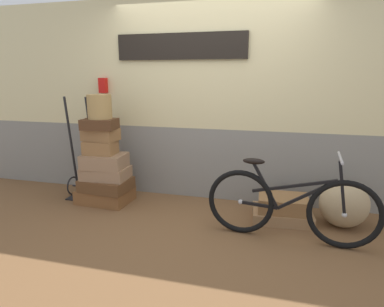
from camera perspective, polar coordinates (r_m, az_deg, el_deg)
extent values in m
cube|color=brown|center=(3.88, 0.63, -11.86)|extent=(9.07, 5.20, 0.06)
cube|color=gray|center=(4.49, 3.33, -1.55)|extent=(7.07, 0.20, 0.94)
cube|color=beige|center=(4.35, 3.57, 15.12)|extent=(7.07, 0.20, 1.63)
cube|color=black|center=(4.34, -1.99, 17.94)|extent=(1.68, 0.04, 0.32)
cube|color=red|center=(4.74, -15.03, 11.23)|extent=(0.10, 0.08, 0.20)
cube|color=brown|center=(4.53, -14.65, -6.93)|extent=(0.68, 0.51, 0.18)
cube|color=brown|center=(4.43, -14.51, -5.14)|extent=(0.64, 0.49, 0.15)
cube|color=#937051|center=(4.39, -14.57, -3.25)|extent=(0.58, 0.41, 0.15)
cube|color=#937051|center=(4.35, -14.78, -1.22)|extent=(0.54, 0.42, 0.17)
cube|color=olive|center=(4.33, -15.45, 1.00)|extent=(0.40, 0.30, 0.17)
cube|color=olive|center=(4.34, -15.42, 3.17)|extent=(0.43, 0.30, 0.15)
cube|color=#4C2D19|center=(4.27, -15.59, 4.90)|extent=(0.44, 0.34, 0.13)
cube|color=#9E754C|center=(4.00, 15.19, -10.13)|extent=(0.70, 0.52, 0.12)
cube|color=olive|center=(3.94, 15.37, -8.25)|extent=(0.57, 0.43, 0.17)
cylinder|color=#A8844C|center=(4.26, -15.60, 7.76)|extent=(0.30, 0.30, 0.30)
torus|color=black|center=(4.91, -19.79, -5.21)|extent=(0.02, 0.26, 0.26)
torus|color=black|center=(4.71, -16.04, -5.69)|extent=(0.02, 0.26, 0.26)
cylinder|color=black|center=(4.81, -17.95, -5.45)|extent=(0.37, 0.02, 0.02)
cylinder|color=black|center=(4.74, -20.07, 1.82)|extent=(0.03, 0.16, 1.23)
cylinder|color=black|center=(4.57, -16.85, 1.66)|extent=(0.03, 0.16, 1.23)
cube|color=black|center=(4.76, -18.56, -7.23)|extent=(0.33, 0.22, 0.02)
ellipsoid|color=tan|center=(4.00, 24.66, -7.88)|extent=(0.52, 0.44, 0.52)
torus|color=black|center=(3.51, 8.32, -8.22)|extent=(0.69, 0.11, 0.68)
sphere|color=#B2B2B7|center=(3.51, 8.32, -8.22)|extent=(0.05, 0.05, 0.05)
torus|color=black|center=(3.48, 24.71, -9.55)|extent=(0.69, 0.11, 0.68)
sphere|color=#B2B2B7|center=(3.48, 24.71, -9.55)|extent=(0.05, 0.05, 0.05)
cube|color=black|center=(3.40, 19.08, -6.74)|extent=(0.54, 0.07, 0.37)
cube|color=black|center=(3.41, 12.53, -5.41)|extent=(0.28, 0.05, 0.46)
cube|color=black|center=(3.49, 11.37, -8.65)|extent=(0.38, 0.06, 0.05)
cube|color=black|center=(3.38, 17.01, -5.36)|extent=(0.79, 0.09, 0.22)
cube|color=black|center=(3.39, 24.41, -5.47)|extent=(0.11, 0.04, 0.52)
ellipsoid|color=black|center=(3.35, 10.57, -1.30)|extent=(0.23, 0.11, 0.06)
cylinder|color=#A5A5AD|center=(3.31, 24.15, -0.67)|extent=(0.06, 0.46, 0.02)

